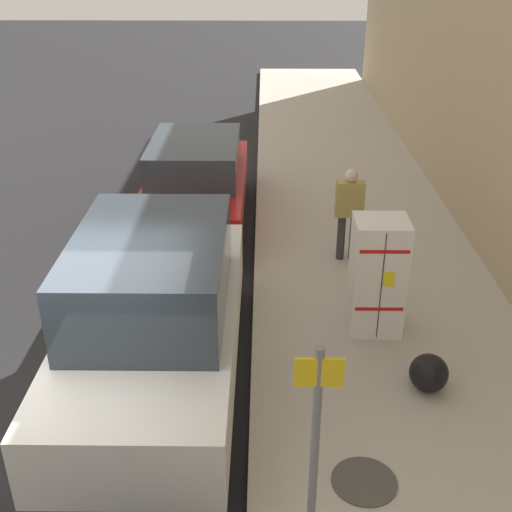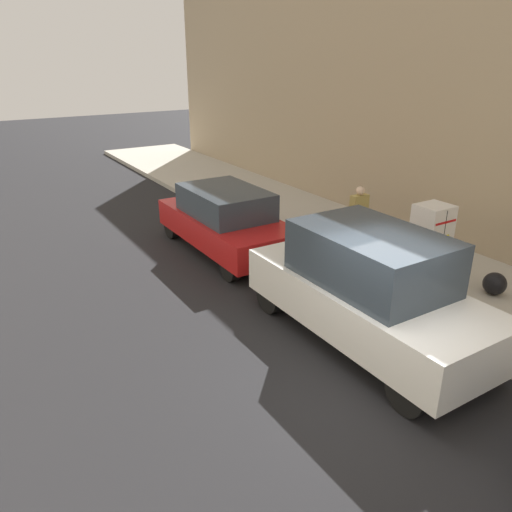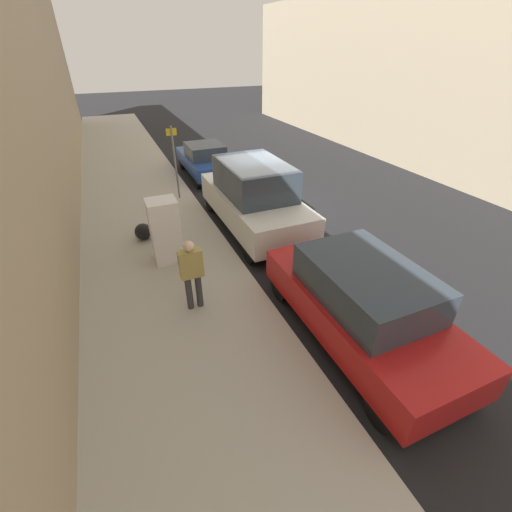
% 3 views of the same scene
% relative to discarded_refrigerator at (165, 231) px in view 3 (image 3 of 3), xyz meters
% --- Properties ---
extents(ground_plane, '(80.00, 80.00, 0.00)m').
position_rel_discarded_refrigerator_xyz_m(ground_plane, '(3.74, 2.10, -1.03)').
color(ground_plane, black).
extents(sidewalk_slab, '(4.02, 44.00, 0.18)m').
position_rel_discarded_refrigerator_xyz_m(sidewalk_slab, '(-0.24, 2.10, -0.94)').
color(sidewalk_slab, '#B2ADA0').
rests_on(sidewalk_slab, ground).
extents(building_facade_across, '(1.73, 37.40, 7.65)m').
position_rel_discarded_refrigerator_xyz_m(building_facade_across, '(12.95, 2.10, 2.80)').
color(building_facade_across, beige).
rests_on(building_facade_across, ground).
extents(discarded_refrigerator, '(0.74, 0.68, 1.71)m').
position_rel_discarded_refrigerator_xyz_m(discarded_refrigerator, '(0.00, 0.00, 0.00)').
color(discarded_refrigerator, white).
rests_on(discarded_refrigerator, sidewalk_slab).
extents(manhole_cover, '(0.70, 0.70, 0.02)m').
position_rel_discarded_refrigerator_xyz_m(manhole_cover, '(0.54, 2.99, -0.85)').
color(manhole_cover, '#47443F').
rests_on(manhole_cover, sidewalk_slab).
extents(street_sign_post, '(0.36, 0.07, 2.60)m').
position_rel_discarded_refrigerator_xyz_m(street_sign_post, '(1.22, 4.25, 0.60)').
color(street_sign_post, slate).
rests_on(street_sign_post, sidewalk_slab).
extents(trash_bag, '(0.49, 0.49, 0.49)m').
position_rel_discarded_refrigerator_xyz_m(trash_bag, '(-0.47, 1.43, -0.61)').
color(trash_bag, black).
rests_on(trash_bag, sidewalk_slab).
extents(pedestrian_walking_far, '(0.48, 0.22, 1.67)m').
position_rel_discarded_refrigerator_xyz_m(pedestrian_walking_far, '(0.14, -2.22, 0.11)').
color(pedestrian_walking_far, '#333338').
rests_on(pedestrian_walking_far, sidewalk_slab).
extents(parked_suv_red, '(1.95, 4.61, 1.73)m').
position_rel_discarded_refrigerator_xyz_m(parked_suv_red, '(2.98, -4.24, -0.15)').
color(parked_suv_red, red).
rests_on(parked_suv_red, ground).
extents(parked_van_white, '(2.05, 4.93, 2.16)m').
position_rel_discarded_refrigerator_xyz_m(parked_van_white, '(2.98, 1.11, 0.05)').
color(parked_van_white, silver).
rests_on(parked_van_white, ground).
extents(parked_hatchback_blue, '(1.70, 4.02, 1.46)m').
position_rel_discarded_refrigerator_xyz_m(parked_hatchback_blue, '(2.98, 6.77, -0.28)').
color(parked_hatchback_blue, '#23479E').
rests_on(parked_hatchback_blue, ground).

